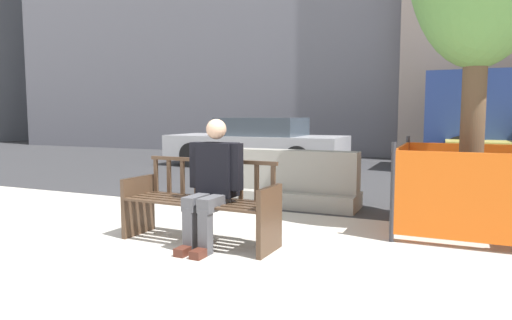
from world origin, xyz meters
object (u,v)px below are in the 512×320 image
at_px(car_sedan_mid, 257,142).
at_px(construction_fence, 470,187).
at_px(seated_person, 213,180).
at_px(jersey_barrier_centre, 291,183).
at_px(street_bench, 200,206).

bearing_deg(car_sedan_mid, construction_fence, -46.60).
xyz_separation_m(seated_person, car_sedan_mid, (-2.51, 6.89, -0.04)).
xyz_separation_m(seated_person, construction_fence, (2.44, 1.66, -0.15)).
xyz_separation_m(jersey_barrier_centre, construction_fence, (2.39, -0.63, 0.20)).
bearing_deg(street_bench, construction_fence, 31.28).
relative_size(street_bench, seated_person, 1.30).
relative_size(street_bench, jersey_barrier_centre, 0.85).
distance_m(seated_person, car_sedan_mid, 7.33).
bearing_deg(street_bench, car_sedan_mid, 108.77).
distance_m(seated_person, jersey_barrier_centre, 2.32).
relative_size(seated_person, jersey_barrier_centre, 0.66).
relative_size(jersey_barrier_centre, car_sedan_mid, 0.43).
xyz_separation_m(seated_person, jersey_barrier_centre, (0.05, 2.29, -0.35)).
bearing_deg(jersey_barrier_centre, street_bench, -96.07).
bearing_deg(jersey_barrier_centre, seated_person, -91.23).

